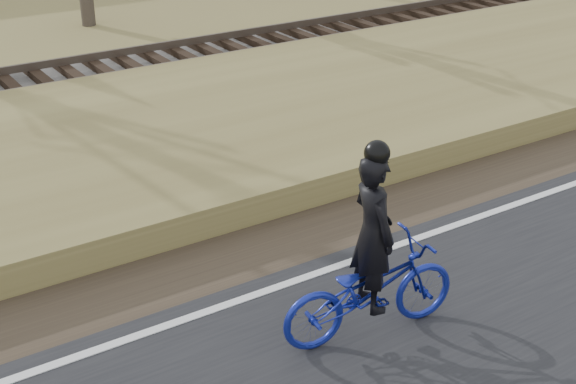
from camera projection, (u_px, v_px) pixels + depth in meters
ground at (524, 214)px, 11.30m from camera, size 120.00×120.00×0.00m
edge_line at (513, 205)px, 11.43m from camera, size 120.00×0.12×0.01m
shoulder at (463, 183)px, 12.20m from camera, size 120.00×1.60×0.04m
embankment at (346, 114)px, 14.38m from camera, size 120.00×5.00×0.44m
ballast at (240, 63)px, 17.26m from camera, size 120.00×3.00×0.45m
railroad at (240, 49)px, 17.12m from camera, size 120.00×2.40×0.29m
cyclist at (371, 276)px, 8.36m from camera, size 2.10×0.98×2.22m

